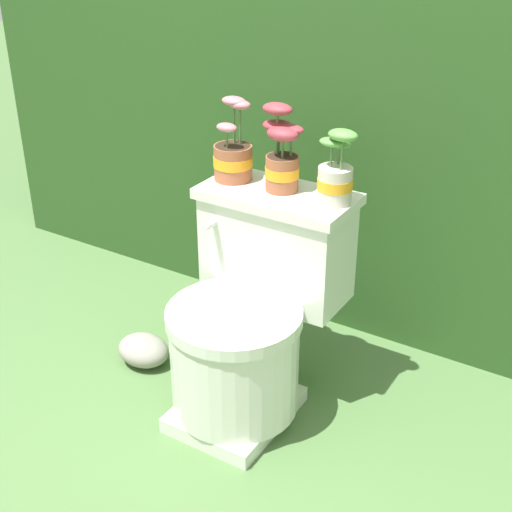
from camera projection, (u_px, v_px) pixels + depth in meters
The scene contains 7 objects.
ground_plane at pixel (207, 414), 2.16m from camera, with size 12.00×12.00×0.00m, color #4C703D.
hedge_backdrop at pixel (385, 46), 2.65m from camera, with size 2.88×1.08×1.77m.
toilet at pixel (251, 318), 2.08m from camera, with size 0.45×0.54×0.65m.
potted_plant_left at pixel (233, 155), 2.08m from camera, with size 0.12×0.12×0.24m.
potted_plant_midleft at pixel (282, 155), 1.99m from camera, with size 0.13×0.11×0.25m.
potted_plant_middle at pixel (336, 176), 1.92m from camera, with size 0.11×0.10×0.21m.
garden_stone at pixel (144, 350), 2.36m from camera, with size 0.18×0.14×0.10m.
Camera 1 is at (1.01, -1.36, 1.43)m, focal length 50.00 mm.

